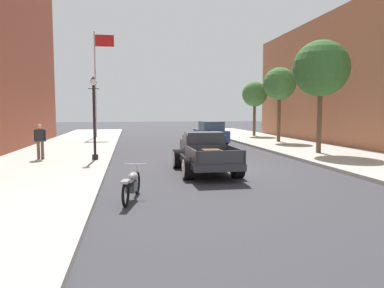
% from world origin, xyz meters
% --- Properties ---
extents(ground_plane, '(140.00, 140.00, 0.00)m').
position_xyz_m(ground_plane, '(0.00, 0.00, 0.00)').
color(ground_plane, '#333338').
extents(sidewalk_left, '(5.50, 64.00, 0.15)m').
position_xyz_m(sidewalk_left, '(-7.25, 0.00, 0.07)').
color(sidewalk_left, '#ADA89E').
rests_on(sidewalk_left, ground).
extents(sidewalk_right, '(5.50, 64.00, 0.15)m').
position_xyz_m(sidewalk_right, '(7.25, 0.00, 0.07)').
color(sidewalk_right, '#ADA89E').
rests_on(sidewalk_right, ground).
extents(hotrod_truck_gunmetal, '(2.22, 4.96, 1.58)m').
position_xyz_m(hotrod_truck_gunmetal, '(-0.69, -0.70, 0.75)').
color(hotrod_truck_gunmetal, '#333338').
rests_on(hotrod_truck_gunmetal, ground).
extents(motorcycle_parked, '(0.71, 2.09, 0.93)m').
position_xyz_m(motorcycle_parked, '(-3.56, -5.00, 0.44)').
color(motorcycle_parked, black).
rests_on(motorcycle_parked, ground).
extents(car_background_blue, '(1.98, 4.35, 1.65)m').
position_xyz_m(car_background_blue, '(2.41, 11.81, 0.77)').
color(car_background_blue, '#284293').
rests_on(car_background_blue, ground).
extents(pedestrian_sidewalk_left, '(0.53, 0.22, 1.65)m').
position_xyz_m(pedestrian_sidewalk_left, '(-7.73, 3.13, 1.09)').
color(pedestrian_sidewalk_left, brown).
rests_on(pedestrian_sidewalk_left, sidewalk_left).
extents(street_lamp_near, '(0.50, 0.32, 3.85)m').
position_xyz_m(street_lamp_near, '(-5.20, 2.61, 2.39)').
color(street_lamp_near, black).
rests_on(street_lamp_near, sidewalk_left).
extents(flagpole, '(1.74, 0.16, 9.16)m').
position_xyz_m(flagpole, '(-6.24, 18.27, 5.77)').
color(flagpole, '#B2B2B7').
rests_on(flagpole, sidewalk_left).
extents(street_tree_nearest, '(2.99, 2.99, 6.04)m').
position_xyz_m(street_tree_nearest, '(6.56, 3.50, 4.67)').
color(street_tree_nearest, brown).
rests_on(street_tree_nearest, sidewalk_right).
extents(street_tree_second, '(2.40, 2.40, 5.48)m').
position_xyz_m(street_tree_second, '(7.39, 10.90, 4.39)').
color(street_tree_second, brown).
rests_on(street_tree_second, sidewalk_right).
extents(street_tree_third, '(2.30, 2.30, 4.98)m').
position_xyz_m(street_tree_third, '(7.81, 17.52, 3.95)').
color(street_tree_third, brown).
rests_on(street_tree_third, sidewalk_right).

